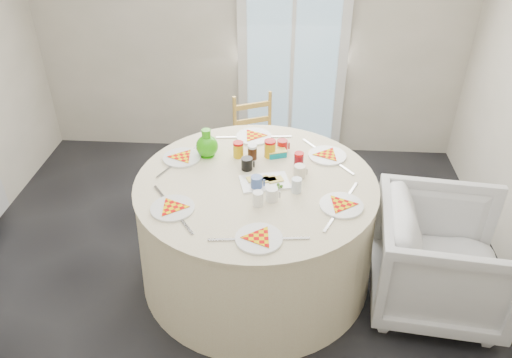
# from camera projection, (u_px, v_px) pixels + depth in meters

# --- Properties ---
(floor) EXTENTS (4.00, 4.00, 0.00)m
(floor) POSITION_uv_depth(u_px,v_px,m) (228.00, 287.00, 3.51)
(floor) COLOR black
(floor) RESTS_ON ground
(wall_back) EXTENTS (4.00, 0.02, 2.60)m
(wall_back) POSITION_uv_depth(u_px,v_px,m) (249.00, 20.00, 4.46)
(wall_back) COLOR #BCB5A3
(wall_back) RESTS_ON floor
(glass_door) EXTENTS (1.00, 0.08, 2.10)m
(glass_door) POSITION_uv_depth(u_px,v_px,m) (293.00, 50.00, 4.53)
(glass_door) COLOR silver
(glass_door) RESTS_ON floor
(table) EXTENTS (1.62, 1.62, 0.82)m
(table) POSITION_uv_depth(u_px,v_px,m) (256.00, 230.00, 3.45)
(table) COLOR beige
(table) RESTS_ON floor
(wooden_chair) EXTENTS (0.49, 0.48, 0.85)m
(wooden_chair) POSITION_uv_depth(u_px,v_px,m) (258.00, 140.00, 4.32)
(wooden_chair) COLOR gold
(wooden_chair) RESTS_ON floor
(armchair) EXTENTS (0.85, 0.89, 0.84)m
(armchair) POSITION_uv_depth(u_px,v_px,m) (442.00, 257.00, 3.20)
(armchair) COLOR silver
(armchair) RESTS_ON floor
(place_settings) EXTENTS (1.56, 1.56, 0.03)m
(place_settings) POSITION_uv_depth(u_px,v_px,m) (256.00, 183.00, 3.23)
(place_settings) COLOR white
(place_settings) RESTS_ON table
(jar_cluster) EXTENTS (0.53, 0.39, 0.14)m
(jar_cluster) POSITION_uv_depth(u_px,v_px,m) (267.00, 157.00, 3.40)
(jar_cluster) COLOR olive
(jar_cluster) RESTS_ON table
(butter_tub) EXTENTS (0.15, 0.13, 0.05)m
(butter_tub) POSITION_uv_depth(u_px,v_px,m) (276.00, 156.00, 3.49)
(butter_tub) COLOR #028895
(butter_tub) RESTS_ON table
(green_pitcher) EXTENTS (0.20, 0.20, 0.20)m
(green_pitcher) POSITION_uv_depth(u_px,v_px,m) (207.00, 145.00, 3.44)
(green_pitcher) COLOR #2CAD0C
(green_pitcher) RESTS_ON table
(cheese_platter) EXTENTS (0.35, 0.27, 0.04)m
(cheese_platter) POSITION_uv_depth(u_px,v_px,m) (265.00, 185.00, 3.21)
(cheese_platter) COLOR white
(cheese_platter) RESTS_ON table
(mugs_glasses) EXTENTS (0.63, 0.63, 0.10)m
(mugs_glasses) POSITION_uv_depth(u_px,v_px,m) (273.00, 177.00, 3.22)
(mugs_glasses) COLOR gray
(mugs_glasses) RESTS_ON table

